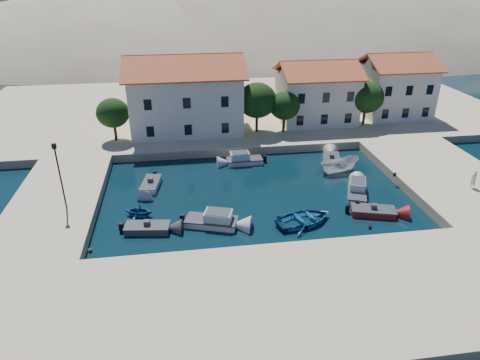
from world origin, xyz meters
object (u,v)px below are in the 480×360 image
object	(u,v)px
pedestrian	(474,179)
building_right	(395,84)
building_mid	(317,91)
boat_east	(339,172)
cabin_cruiser_east	(357,191)
cabin_cruiser_south	(211,220)
building_left	(185,92)
rowboat_south	(304,223)
lamppost	(59,171)

from	to	relation	value
pedestrian	building_right	bearing A→B (deg)	-103.57
building_mid	boat_east	xyz separation A→B (m)	(-1.82, -15.18, -5.22)
building_mid	cabin_cruiser_east	distance (m)	21.38
building_right	boat_east	size ratio (longest dim) A/B	2.04
building_mid	building_right	world-z (taller)	building_right
boat_east	pedestrian	world-z (taller)	pedestrian
cabin_cruiser_south	pedestrian	world-z (taller)	pedestrian
building_right	cabin_cruiser_east	world-z (taller)	building_right
building_mid	cabin_cruiser_east	world-z (taller)	building_mid
pedestrian	building_left	bearing A→B (deg)	-44.86
building_mid	boat_east	distance (m)	16.16
rowboat_south	pedestrian	xyz separation A→B (m)	(17.57, 2.36, 1.91)
boat_east	building_left	bearing A→B (deg)	38.02
building_right	building_left	bearing A→B (deg)	-176.19
lamppost	cabin_cruiser_east	distance (m)	27.81
lamppost	pedestrian	bearing A→B (deg)	-2.33
rowboat_south	cabin_cruiser_south	bearing A→B (deg)	67.50
lamppost	cabin_cruiser_south	size ratio (longest dim) A/B	1.27
boat_east	lamppost	bearing A→B (deg)	91.13
boat_east	building_mid	bearing A→B (deg)	-17.58
building_right	boat_east	xyz separation A→B (m)	(-13.82, -16.18, -5.47)
lamppost	cabin_cruiser_east	bearing A→B (deg)	0.53
building_left	pedestrian	world-z (taller)	building_left
building_mid	boat_east	bearing A→B (deg)	-96.84
lamppost	cabin_cruiser_east	xyz separation A→B (m)	(27.48, 0.25, -4.28)
building_right	cabin_cruiser_east	xyz separation A→B (m)	(-14.02, -21.75, -5.00)
lamppost	cabin_cruiser_east	world-z (taller)	lamppost
building_right	cabin_cruiser_east	size ratio (longest dim) A/B	1.99
building_left	cabin_cruiser_south	size ratio (longest dim) A/B	3.00
building_right	cabin_cruiser_south	xyz separation A→B (m)	(-28.80, -25.07, -5.00)
cabin_cruiser_south	rowboat_south	size ratio (longest dim) A/B	0.93
building_left	lamppost	size ratio (longest dim) A/B	2.36
building_left	rowboat_south	bearing A→B (deg)	-68.59
lamppost	rowboat_south	size ratio (longest dim) A/B	1.18
rowboat_south	boat_east	distance (m)	11.88
building_right	cabin_cruiser_south	distance (m)	38.51
building_left	building_right	bearing A→B (deg)	3.81
building_right	rowboat_south	bearing A→B (deg)	-128.51
building_right	cabin_cruiser_south	world-z (taller)	building_right
building_right	lamppost	xyz separation A→B (m)	(-41.50, -22.00, -0.72)
cabin_cruiser_south	boat_east	xyz separation A→B (m)	(14.98, 8.89, -0.48)
rowboat_south	cabin_cruiser_east	size ratio (longest dim) A/B	1.11
building_right	boat_east	world-z (taller)	building_right
building_left	rowboat_south	xyz separation A→B (m)	(9.38, -23.92, -5.94)
building_left	cabin_cruiser_east	xyz separation A→B (m)	(15.98, -19.75, -5.46)
cabin_cruiser_south	rowboat_south	bearing A→B (deg)	12.24
boat_east	pedestrian	xyz separation A→B (m)	(10.77, -7.38, 1.91)
rowboat_south	pedestrian	world-z (taller)	pedestrian
building_right	pedestrian	world-z (taller)	building_right
boat_east	pedestrian	bearing A→B (deg)	-135.17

